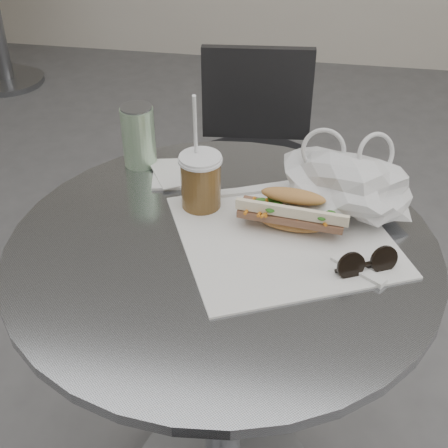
% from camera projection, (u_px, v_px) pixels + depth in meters
% --- Properties ---
extents(cafe_table, '(0.76, 0.76, 0.74)m').
position_uv_depth(cafe_table, '(223.00, 353.00, 1.25)').
color(cafe_table, slate).
rests_on(cafe_table, ground).
extents(chair_far, '(0.41, 0.43, 0.78)m').
position_uv_depth(chair_far, '(253.00, 204.00, 1.89)').
color(chair_far, '#2D2E30').
rests_on(chair_far, ground).
extents(sandwich_paper, '(0.47, 0.46, 0.00)m').
position_uv_depth(sandwich_paper, '(284.00, 235.00, 1.11)').
color(sandwich_paper, white).
rests_on(sandwich_paper, cafe_table).
extents(banh_mi, '(0.24, 0.12, 0.08)m').
position_uv_depth(banh_mi, '(292.00, 211.00, 1.10)').
color(banh_mi, tan).
rests_on(banh_mi, sandwich_paper).
extents(iced_coffee, '(0.08, 0.08, 0.23)m').
position_uv_depth(iced_coffee, '(201.00, 181.00, 1.15)').
color(iced_coffee, brown).
rests_on(iced_coffee, cafe_table).
extents(sunglasses, '(0.10, 0.07, 0.05)m').
position_uv_depth(sunglasses, '(367.00, 264.00, 1.02)').
color(sunglasses, black).
rests_on(sunglasses, cafe_table).
extents(plastic_bag, '(0.27, 0.23, 0.11)m').
position_uv_depth(plastic_bag, '(346.00, 187.00, 1.14)').
color(plastic_bag, silver).
rests_on(plastic_bag, cafe_table).
extents(napkin_stack, '(0.15, 0.15, 0.01)m').
position_uv_depth(napkin_stack, '(181.00, 173.00, 1.28)').
color(napkin_stack, white).
rests_on(napkin_stack, cafe_table).
extents(drink_can, '(0.07, 0.07, 0.13)m').
position_uv_depth(drink_can, '(139.00, 136.00, 1.28)').
color(drink_can, '#67A962').
rests_on(drink_can, cafe_table).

